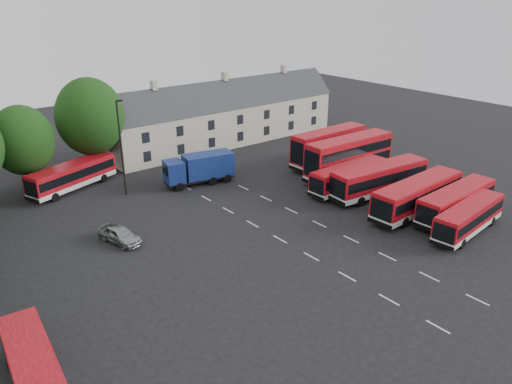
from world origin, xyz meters
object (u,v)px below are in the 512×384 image
bus_dd_south (349,155)px  lamppost (121,146)px  box_truck (200,168)px  bus_west (35,374)px  bus_row_a (469,216)px  silver_car (120,235)px

bus_dd_south → lamppost: bearing=155.6°
box_truck → bus_west: bearing=-126.7°
lamppost → bus_west: bearing=-124.2°
box_truck → lamppost: 9.21m
bus_row_a → bus_dd_south: 16.84m
silver_car → lamppost: (5.18, 9.88, 4.79)m
bus_row_a → bus_west: (-36.94, 3.89, -0.01)m
bus_west → lamppost: bearing=-29.1°
silver_car → bus_row_a: bearing=-50.1°
silver_car → lamppost: bearing=47.5°
bus_dd_south → silver_car: (-28.12, 1.53, -2.01)m
bus_dd_south → box_truck: size_ratio=1.46×
bus_west → silver_car: size_ratio=2.23×
bus_row_a → lamppost: 34.99m
bus_row_a → bus_dd_south: (2.40, 16.64, 1.09)m
bus_row_a → bus_dd_south: bus_dd_south is taller
box_truck → bus_dd_south: bearing=-20.5°
bus_dd_south → box_truck: 17.42m
bus_west → silver_car: 18.18m
lamppost → bus_row_a: bearing=-53.8°
bus_dd_south → silver_car: bus_dd_south is taller
bus_dd_south → box_truck: bus_dd_south is taller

